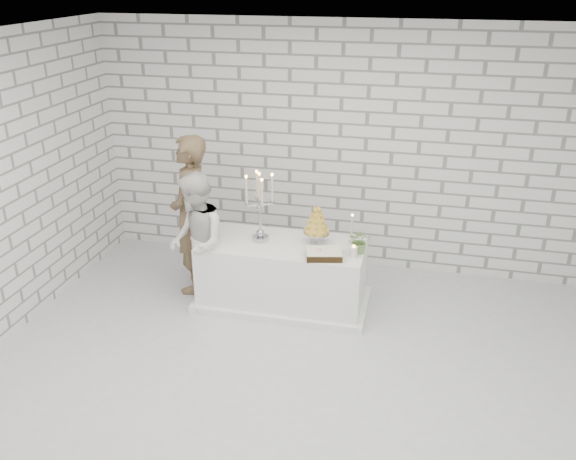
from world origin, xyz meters
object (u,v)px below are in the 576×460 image
at_px(bride, 197,242).
at_px(groom, 191,215).
at_px(croquembouche, 317,225).
at_px(cake_table, 282,273).
at_px(candelabra, 260,207).

bearing_deg(bride, groom, -175.98).
relative_size(groom, croquembouche, 4.13).
relative_size(cake_table, candelabra, 2.29).
distance_m(candelabra, croquembouche, 0.64).
bearing_deg(cake_table, bride, -164.28).
distance_m(cake_table, candelabra, 0.81).
relative_size(groom, bride, 1.20).
xyz_separation_m(cake_table, candelabra, (-0.25, 0.02, 0.77)).
bearing_deg(candelabra, croquembouche, 4.94).
distance_m(bride, candelabra, 0.79).
bearing_deg(candelabra, bride, -157.41).
relative_size(candelabra, croquembouche, 1.75).
bearing_deg(bride, croquembouche, 79.16).
bearing_deg(bride, cake_table, 80.60).
xyz_separation_m(candelabra, croquembouche, (0.62, 0.05, -0.17)).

